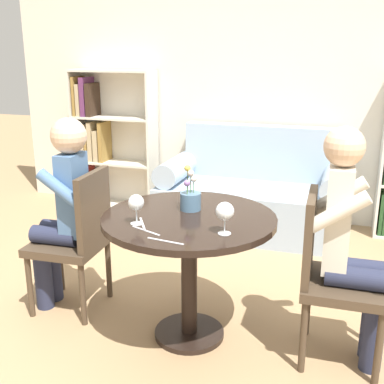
% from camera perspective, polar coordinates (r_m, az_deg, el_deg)
% --- Properties ---
extents(ground_plane, '(16.00, 16.00, 0.00)m').
position_cam_1_polar(ground_plane, '(2.91, -0.32, -16.58)').
color(ground_plane, tan).
extents(back_wall, '(5.20, 0.05, 2.70)m').
position_cam_1_polar(back_wall, '(4.63, 8.73, 13.37)').
color(back_wall, silver).
rests_on(back_wall, ground_plane).
extents(round_table, '(0.94, 0.94, 0.73)m').
position_cam_1_polar(round_table, '(2.63, -0.34, -5.82)').
color(round_table, black).
rests_on(round_table, ground_plane).
extents(couch, '(1.63, 0.80, 0.92)m').
position_cam_1_polar(couch, '(4.39, 7.20, -0.54)').
color(couch, '#9EB2C6').
rests_on(couch, ground_plane).
extents(bookshelf_left, '(0.87, 0.28, 1.40)m').
position_cam_1_polar(bookshelf_left, '(5.08, -10.19, 6.09)').
color(bookshelf_left, silver).
rests_on(bookshelf_left, ground_plane).
extents(chair_left, '(0.44, 0.44, 0.90)m').
position_cam_1_polar(chair_left, '(3.04, -13.36, -5.01)').
color(chair_left, '#473828').
rests_on(chair_left, ground_plane).
extents(chair_right, '(0.43, 0.43, 0.90)m').
position_cam_1_polar(chair_right, '(2.60, 16.08, -9.01)').
color(chair_right, '#473828').
rests_on(chair_right, ground_plane).
extents(person_left, '(0.43, 0.35, 1.22)m').
position_cam_1_polar(person_left, '(3.03, -15.05, -1.95)').
color(person_left, '#282D47').
rests_on(person_left, ground_plane).
extents(person_right, '(0.42, 0.35, 1.24)m').
position_cam_1_polar(person_right, '(2.54, 18.40, -5.82)').
color(person_right, '#282D47').
rests_on(person_right, ground_plane).
extents(wine_glass_left, '(0.08, 0.08, 0.16)m').
position_cam_1_polar(wine_glass_left, '(2.45, -6.64, -1.35)').
color(wine_glass_left, white).
rests_on(wine_glass_left, round_table).
extents(wine_glass_right, '(0.09, 0.09, 0.16)m').
position_cam_1_polar(wine_glass_right, '(2.31, 3.91, -2.40)').
color(wine_glass_right, white).
rests_on(wine_glass_right, round_table).
extents(flower_vase, '(0.12, 0.12, 0.25)m').
position_cam_1_polar(flower_vase, '(2.66, -0.19, -0.72)').
color(flower_vase, slate).
rests_on(flower_vase, round_table).
extents(knife_left_setting, '(0.18, 0.08, 0.00)m').
position_cam_1_polar(knife_left_setting, '(2.38, -5.50, -4.58)').
color(knife_left_setting, silver).
rests_on(knife_left_setting, round_table).
extents(fork_left_setting, '(0.19, 0.04, 0.00)m').
position_cam_1_polar(fork_left_setting, '(2.25, -3.16, -5.82)').
color(fork_left_setting, silver).
rests_on(fork_left_setting, round_table).
extents(knife_right_setting, '(0.11, 0.17, 0.00)m').
position_cam_1_polar(knife_right_setting, '(2.48, -5.89, -3.77)').
color(knife_right_setting, silver).
rests_on(knife_right_setting, round_table).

